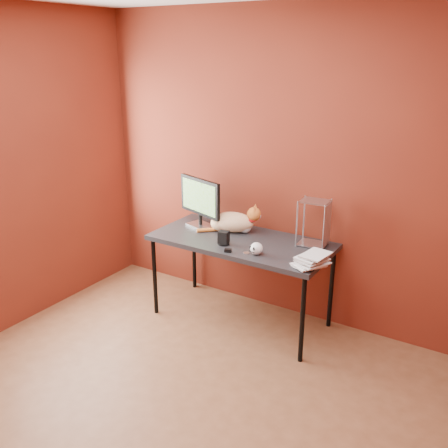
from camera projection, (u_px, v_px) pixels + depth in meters
The scene contains 11 objects.
room at pixel (142, 203), 2.74m from camera, with size 3.52×3.52×2.61m.
desk at pixel (241, 245), 4.16m from camera, with size 1.50×0.70×0.75m.
monitor at pixel (200, 200), 4.36m from camera, with size 0.49×0.22×0.44m.
cat at pixel (233, 222), 4.29m from camera, with size 0.50×0.34×0.26m.
skull_mug at pixel (256, 248), 3.82m from camera, with size 0.10×0.11×0.10m.
speaker at pixel (224, 238), 4.02m from camera, with size 0.10×0.10×0.11m.
book_stack at pixel (308, 189), 3.51m from camera, with size 0.26×0.28×1.12m.
wire_rack at pixel (314, 223), 3.96m from camera, with size 0.23×0.20×0.38m.
pocket_knife at pixel (224, 242), 4.06m from camera, with size 0.08×0.02×0.02m, color #AE1A0D.
black_gadget at pixel (228, 250), 3.88m from camera, with size 0.05×0.03×0.03m, color black.
washer at pixel (246, 253), 3.86m from camera, with size 0.05×0.05×0.00m, color #A9A9AE.
Camera 1 is at (1.77, -1.98, 2.25)m, focal length 40.00 mm.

